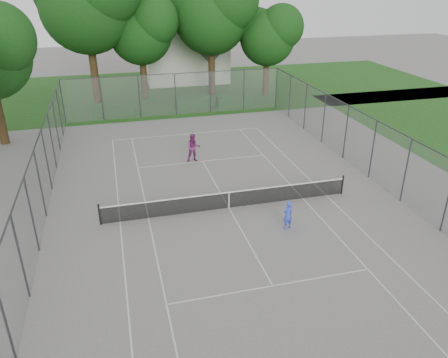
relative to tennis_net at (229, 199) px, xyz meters
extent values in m
plane|color=slate|center=(0.00, 0.00, -0.51)|extent=(120.00, 120.00, 0.00)
cube|color=#194313|center=(0.00, 26.00, -0.51)|extent=(60.00, 20.00, 0.00)
cube|color=silver|center=(0.00, 11.88, -0.50)|extent=(10.97, 0.06, 0.01)
cube|color=silver|center=(-5.49, 0.00, -0.50)|extent=(0.06, 23.77, 0.01)
cube|color=silver|center=(5.49, 0.00, -0.50)|extent=(0.06, 23.77, 0.01)
cube|color=silver|center=(-4.12, 0.00, -0.50)|extent=(0.06, 23.77, 0.01)
cube|color=silver|center=(4.12, 0.00, -0.50)|extent=(0.06, 23.77, 0.01)
cube|color=silver|center=(0.00, -6.40, -0.50)|extent=(8.23, 0.06, 0.01)
cube|color=silver|center=(0.00, 6.40, -0.50)|extent=(8.23, 0.06, 0.01)
cube|color=silver|center=(0.00, 0.00, -0.50)|extent=(0.06, 12.80, 0.01)
cube|color=silver|center=(0.00, 11.73, -0.50)|extent=(0.06, 0.30, 0.01)
cylinder|color=black|center=(-6.39, 0.00, 0.04)|extent=(0.10, 0.10, 1.10)
cylinder|color=black|center=(6.39, 0.00, 0.04)|extent=(0.10, 0.10, 1.10)
cube|color=black|center=(0.00, 0.00, -0.06)|extent=(12.67, 0.01, 0.86)
cube|color=white|center=(0.00, 0.00, 0.40)|extent=(12.77, 0.03, 0.06)
cube|color=white|center=(0.00, 0.00, -0.07)|extent=(0.05, 0.02, 0.88)
cylinder|color=#38383D|center=(-9.00, 17.00, 1.24)|extent=(0.08, 0.08, 3.50)
cylinder|color=#38383D|center=(9.00, 17.00, 1.24)|extent=(0.08, 0.08, 3.50)
cube|color=slate|center=(0.00, 17.00, 1.24)|extent=(18.00, 0.02, 3.50)
cube|color=slate|center=(-9.00, 0.00, 1.24)|extent=(0.02, 34.00, 3.50)
cube|color=slate|center=(9.00, 0.00, 1.24)|extent=(0.02, 34.00, 3.50)
cube|color=#38383D|center=(0.00, 17.00, 2.99)|extent=(18.00, 0.05, 0.05)
cube|color=#38383D|center=(-9.00, 0.00, 2.99)|extent=(0.05, 34.00, 0.05)
cube|color=#38383D|center=(9.00, 0.00, 2.99)|extent=(0.05, 34.00, 0.05)
cylinder|color=#332312|center=(-6.48, 22.81, 2.28)|extent=(0.69, 0.69, 5.58)
sphere|color=#0E340E|center=(-6.48, 22.81, 7.85)|extent=(7.94, 7.94, 7.94)
cylinder|color=#332312|center=(-2.03, 23.23, 1.51)|extent=(0.62, 0.62, 4.04)
sphere|color=#0E340E|center=(-2.03, 23.23, 5.53)|extent=(5.74, 5.74, 5.74)
sphere|color=#0E340E|center=(-0.88, 22.37, 6.68)|extent=(4.59, 4.59, 4.59)
sphere|color=#0E340E|center=(-3.03, 23.95, 6.39)|extent=(4.30, 4.30, 4.30)
cylinder|color=#332312|center=(4.55, 22.99, 1.93)|extent=(0.66, 0.66, 4.87)
sphere|color=#0E340E|center=(4.55, 22.99, 6.79)|extent=(6.93, 6.93, 6.93)
sphere|color=#0E340E|center=(5.93, 21.95, 8.18)|extent=(5.55, 5.55, 5.55)
sphere|color=#0E340E|center=(3.33, 23.86, 7.83)|extent=(5.20, 5.20, 5.20)
cylinder|color=#332312|center=(9.62, 21.42, 1.31)|extent=(0.60, 0.60, 3.64)
sphere|color=#0E340E|center=(9.62, 21.42, 4.95)|extent=(5.18, 5.18, 5.18)
sphere|color=#0E340E|center=(10.65, 20.65, 5.98)|extent=(4.15, 4.15, 4.15)
sphere|color=#0E340E|center=(8.71, 22.07, 5.72)|extent=(3.89, 3.89, 3.89)
cube|color=#154216|center=(-5.12, 18.35, -0.08)|extent=(3.49, 1.05, 0.87)
cube|color=#154216|center=(1.90, 18.76, -0.02)|extent=(3.15, 0.90, 0.99)
cube|color=#154216|center=(5.55, 18.43, -0.03)|extent=(3.19, 1.17, 0.96)
cube|color=silver|center=(3.20, 30.24, 2.76)|extent=(8.73, 6.54, 6.54)
cube|color=#49494E|center=(3.20, 30.24, 6.03)|extent=(8.64, 6.76, 8.64)
imported|color=blue|center=(2.14, -2.58, 0.20)|extent=(0.60, 0.48, 1.43)
imported|color=#742662|center=(-0.54, 6.53, 0.42)|extent=(0.92, 0.72, 1.85)
camera|label=1|loc=(-5.25, -18.94, 10.39)|focal=35.00mm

